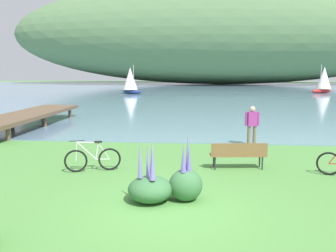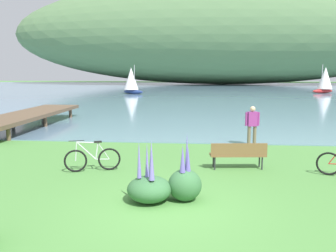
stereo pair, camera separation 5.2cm
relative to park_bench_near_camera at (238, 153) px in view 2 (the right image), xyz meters
name	(u,v)px [view 2 (the right image)]	position (x,y,z in m)	size (l,w,h in m)	color
ground_plane	(169,210)	(-1.92, -3.71, -0.52)	(200.00, 200.00, 0.00)	#518E42
bay_water	(197,91)	(-1.92, 44.01, -0.50)	(180.00, 80.00, 0.04)	#6B8EA8
distant_hillside	(223,33)	(3.34, 72.88, 10.92)	(95.50, 28.00, 22.80)	#567A4C
park_bench_near_camera	(238,153)	(0.00, 0.00, 0.00)	(1.84, 0.67, 0.88)	brown
bicycle_beside_path	(92,159)	(-4.62, -0.67, -0.12)	(1.70, 0.61, 1.01)	black
person_at_shoreline	(252,124)	(0.91, 3.59, 0.46)	(0.60, 0.28, 1.71)	#72604C
echium_bush_closest_to_camera	(185,183)	(-1.58, -3.06, -0.09)	(0.83, 0.83, 1.68)	#386B3D
echium_bush_beside_closest	(149,187)	(-2.44, -3.23, -0.16)	(1.09, 1.09, 1.53)	#386B3D
sailboat_nearest_to_shore	(325,80)	(15.79, 41.15, 1.38)	(3.44, 2.67, 3.96)	#B22323
sailboat_mid_bay	(131,80)	(-10.62, 37.22, 1.33)	(3.30, 2.69, 3.85)	navy
pier_dock	(29,115)	(-10.92, 8.01, 0.17)	(2.40, 10.00, 0.80)	brown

